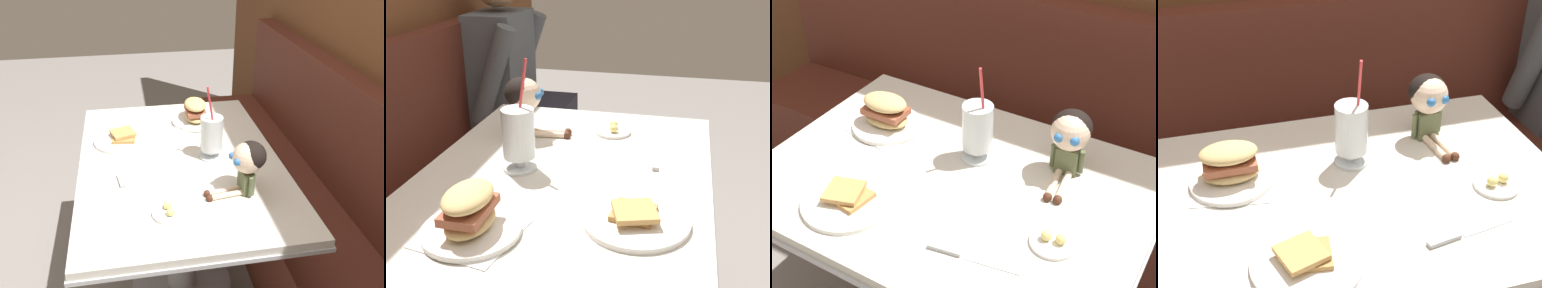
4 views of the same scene
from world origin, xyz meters
The scene contains 8 objects.
booth_bench centered at (0.00, 0.81, 0.33)m, with size 2.60×0.48×1.00m.
diner_table centered at (0.00, 0.18, 0.54)m, with size 1.11×0.81×0.74m.
toast_plate centered at (-0.19, -0.04, 0.75)m, with size 0.25×0.25×0.04m.
milkshake_glass centered at (0.01, 0.31, 0.84)m, with size 0.10×0.10×0.32m.
sandwich_plate centered at (-0.32, 0.30, 0.79)m, with size 0.23×0.23×0.12m.
butter_saucer centered at (0.34, 0.10, 0.75)m, with size 0.12×0.12×0.04m.
butter_knife centered at (0.16, -0.05, 0.74)m, with size 0.23×0.06×0.01m.
seated_doll centered at (0.26, 0.38, 0.87)m, with size 0.12×0.22×0.20m.
Camera 4 is at (-0.33, -0.87, 1.59)m, focal length 49.88 mm.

